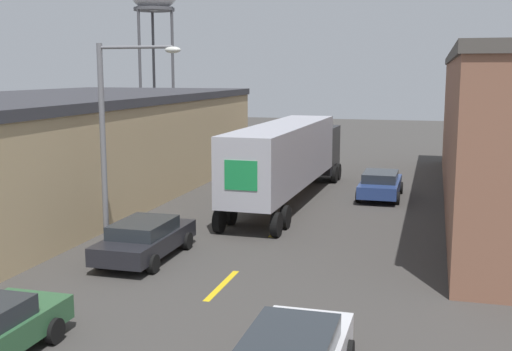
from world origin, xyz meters
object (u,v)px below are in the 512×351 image
(street_lamp, at_px, (113,130))
(semi_truck, at_px, (290,154))
(parked_car_left_far, at_px, (145,238))
(parked_car_right_far, at_px, (380,184))

(street_lamp, bearing_deg, semi_truck, 69.16)
(parked_car_left_far, distance_m, street_lamp, 3.90)
(semi_truck, xyz_separation_m, parked_car_left_far, (-2.61, -10.93, -1.63))
(parked_car_right_far, height_order, street_lamp, street_lamp)
(semi_truck, distance_m, street_lamp, 11.31)
(semi_truck, height_order, parked_car_right_far, semi_truck)
(semi_truck, relative_size, street_lamp, 2.16)
(semi_truck, relative_size, parked_car_left_far, 3.36)
(parked_car_left_far, xyz_separation_m, parked_car_right_far, (6.85, 13.06, 0.00))
(semi_truck, xyz_separation_m, parked_car_right_far, (4.24, 2.13, -1.63))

